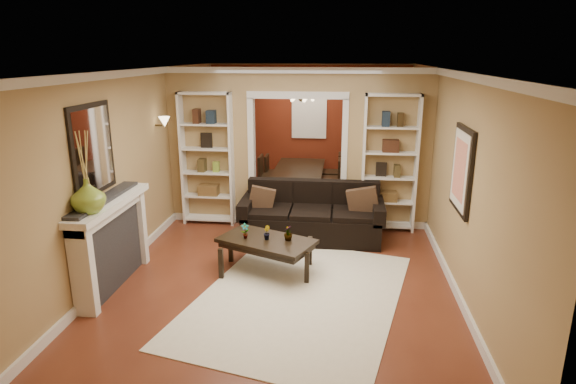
# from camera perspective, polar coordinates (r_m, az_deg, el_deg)

# --- Properties ---
(floor) EXTENTS (8.00, 8.00, 0.00)m
(floor) POSITION_cam_1_polar(r_m,az_deg,el_deg) (7.53, 0.22, -6.66)
(floor) COLOR brown
(floor) RESTS_ON ground
(ceiling) EXTENTS (8.00, 8.00, 0.00)m
(ceiling) POSITION_cam_1_polar(r_m,az_deg,el_deg) (6.94, 0.24, 14.34)
(ceiling) COLOR white
(ceiling) RESTS_ON ground
(wall_back) EXTENTS (8.00, 0.00, 8.00)m
(wall_back) POSITION_cam_1_polar(r_m,az_deg,el_deg) (11.04, 2.53, 7.95)
(wall_back) COLOR tan
(wall_back) RESTS_ON ground
(wall_front) EXTENTS (8.00, 0.00, 8.00)m
(wall_front) POSITION_cam_1_polar(r_m,az_deg,el_deg) (3.38, -7.39, -11.58)
(wall_front) COLOR tan
(wall_front) RESTS_ON ground
(wall_left) EXTENTS (0.00, 8.00, 8.00)m
(wall_left) POSITION_cam_1_polar(r_m,az_deg,el_deg) (7.69, -16.72, 3.69)
(wall_left) COLOR tan
(wall_left) RESTS_ON ground
(wall_right) EXTENTS (0.00, 8.00, 8.00)m
(wall_right) POSITION_cam_1_polar(r_m,az_deg,el_deg) (7.23, 18.27, 2.80)
(wall_right) COLOR tan
(wall_right) RESTS_ON ground
(partition_wall) EXTENTS (4.50, 0.15, 2.70)m
(partition_wall) POSITION_cam_1_polar(r_m,az_deg,el_deg) (8.28, 1.14, 5.22)
(partition_wall) COLOR tan
(partition_wall) RESTS_ON floor
(red_back_panel) EXTENTS (4.44, 0.04, 2.64)m
(red_back_panel) POSITION_cam_1_polar(r_m,az_deg,el_deg) (11.01, 2.52, 7.77)
(red_back_panel) COLOR maroon
(red_back_panel) RESTS_ON floor
(dining_window) EXTENTS (0.78, 0.03, 0.98)m
(dining_window) POSITION_cam_1_polar(r_m,az_deg,el_deg) (10.94, 2.52, 8.93)
(dining_window) COLOR #8CA5CC
(dining_window) RESTS_ON wall_back
(area_rug) EXTENTS (3.03, 3.73, 0.01)m
(area_rug) POSITION_cam_1_polar(r_m,az_deg,el_deg) (6.12, 1.34, -12.27)
(area_rug) COLOR white
(area_rug) RESTS_ON floor
(sofa) EXTENTS (2.29, 0.99, 0.89)m
(sofa) POSITION_cam_1_polar(r_m,az_deg,el_deg) (7.77, 2.83, -2.43)
(sofa) COLOR black
(sofa) RESTS_ON floor
(pillow_left) EXTENTS (0.40, 0.16, 0.39)m
(pillow_left) POSITION_cam_1_polar(r_m,az_deg,el_deg) (7.78, -3.13, -0.96)
(pillow_left) COLOR #523823
(pillow_left) RESTS_ON sofa
(pillow_right) EXTENTS (0.48, 0.18, 0.47)m
(pillow_right) POSITION_cam_1_polar(r_m,az_deg,el_deg) (7.67, 8.90, -1.09)
(pillow_right) COLOR #523823
(pillow_right) RESTS_ON sofa
(coffee_table) EXTENTS (1.44, 1.13, 0.48)m
(coffee_table) POSITION_cam_1_polar(r_m,az_deg,el_deg) (6.67, -2.53, -7.52)
(coffee_table) COLOR black
(coffee_table) RESTS_ON floor
(plant_left) EXTENTS (0.13, 0.12, 0.21)m
(plant_left) POSITION_cam_1_polar(r_m,az_deg,el_deg) (6.59, -5.11, -4.63)
(plant_left) COLOR #336626
(plant_left) RESTS_ON coffee_table
(plant_center) EXTENTS (0.12, 0.13, 0.19)m
(plant_center) POSITION_cam_1_polar(r_m,az_deg,el_deg) (6.55, -2.56, -4.83)
(plant_center) COLOR #336626
(plant_center) RESTS_ON coffee_table
(plant_right) EXTENTS (0.15, 0.15, 0.21)m
(plant_right) POSITION_cam_1_polar(r_m,az_deg,el_deg) (6.51, 0.02, -4.86)
(plant_right) COLOR #336626
(plant_right) RESTS_ON coffee_table
(bookshelf_left) EXTENTS (0.90, 0.30, 2.30)m
(bookshelf_left) POSITION_cam_1_polar(r_m,az_deg,el_deg) (8.45, -9.53, 3.83)
(bookshelf_left) COLOR white
(bookshelf_left) RESTS_ON floor
(bookshelf_right) EXTENTS (0.90, 0.30, 2.30)m
(bookshelf_right) POSITION_cam_1_polar(r_m,az_deg,el_deg) (8.16, 11.94, 3.28)
(bookshelf_right) COLOR white
(bookshelf_right) RESTS_ON floor
(fireplace) EXTENTS (0.32, 1.70, 1.16)m
(fireplace) POSITION_cam_1_polar(r_m,az_deg,el_deg) (6.54, -19.95, -5.83)
(fireplace) COLOR white
(fireplace) RESTS_ON floor
(vase) EXTENTS (0.44, 0.44, 0.40)m
(vase) POSITION_cam_1_polar(r_m,az_deg,el_deg) (5.91, -22.62, -0.42)
(vase) COLOR olive
(vase) RESTS_ON fireplace
(mirror) EXTENTS (0.03, 0.95, 1.10)m
(mirror) POSITION_cam_1_polar(r_m,az_deg,el_deg) (6.27, -22.16, 4.69)
(mirror) COLOR silver
(mirror) RESTS_ON wall_left
(wall_sconce) EXTENTS (0.18, 0.18, 0.22)m
(wall_sconce) POSITION_cam_1_polar(r_m,az_deg,el_deg) (8.07, -14.82, 7.86)
(wall_sconce) COLOR #FFE0A5
(wall_sconce) RESTS_ON wall_left
(framed_art) EXTENTS (0.04, 0.85, 1.05)m
(framed_art) POSITION_cam_1_polar(r_m,az_deg,el_deg) (6.23, 19.83, 2.49)
(framed_art) COLOR black
(framed_art) RESTS_ON wall_right
(dining_table) EXTENTS (1.79, 1.00, 0.63)m
(dining_table) POSITION_cam_1_polar(r_m,az_deg,el_deg) (10.13, 1.55, 1.23)
(dining_table) COLOR black
(dining_table) RESTS_ON floor
(dining_chair_nw) EXTENTS (0.53, 0.53, 0.94)m
(dining_chair_nw) POSITION_cam_1_polar(r_m,az_deg,el_deg) (9.86, -1.78, 1.75)
(dining_chair_nw) COLOR black
(dining_chair_nw) RESTS_ON floor
(dining_chair_ne) EXTENTS (0.53, 0.53, 0.91)m
(dining_chair_ne) POSITION_cam_1_polar(r_m,az_deg,el_deg) (9.77, 4.62, 1.48)
(dining_chair_ne) COLOR black
(dining_chair_ne) RESTS_ON floor
(dining_chair_sw) EXTENTS (0.50, 0.50, 0.83)m
(dining_chair_sw) POSITION_cam_1_polar(r_m,az_deg,el_deg) (10.45, -1.31, 2.26)
(dining_chair_sw) COLOR black
(dining_chair_sw) RESTS_ON floor
(dining_chair_se) EXTENTS (0.51, 0.51, 0.90)m
(dining_chair_se) POSITION_cam_1_polar(r_m,az_deg,el_deg) (10.35, 4.74, 2.28)
(dining_chair_se) COLOR black
(dining_chair_se) RESTS_ON floor
(chandelier) EXTENTS (0.50, 0.50, 0.30)m
(chandelier) POSITION_cam_1_polar(r_m,az_deg,el_deg) (9.67, 2.02, 10.79)
(chandelier) COLOR #40331D
(chandelier) RESTS_ON ceiling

